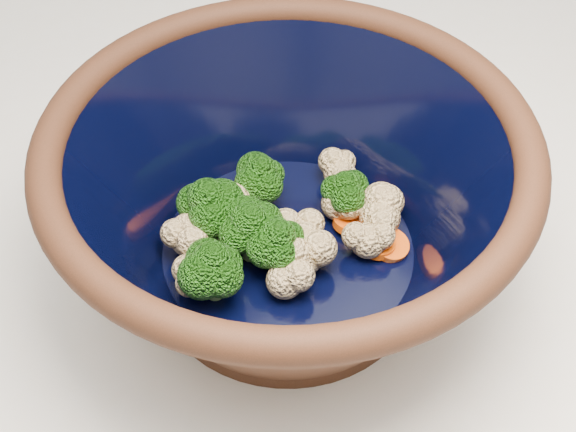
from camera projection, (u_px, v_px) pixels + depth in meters
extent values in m
cylinder|color=black|center=(288.00, 270.00, 0.61)|extent=(0.20, 0.20, 0.01)
torus|color=black|center=(288.00, 145.00, 0.51)|extent=(0.33, 0.33, 0.02)
cylinder|color=black|center=(288.00, 249.00, 0.59)|extent=(0.19, 0.19, 0.00)
cylinder|color=#608442|center=(251.00, 247.00, 0.58)|extent=(0.01, 0.01, 0.02)
ellipsoid|color=#1E6012|center=(250.00, 223.00, 0.56)|extent=(0.04, 0.04, 0.04)
cylinder|color=#608442|center=(345.00, 206.00, 0.61)|extent=(0.01, 0.01, 0.02)
ellipsoid|color=#1E6012|center=(346.00, 187.00, 0.59)|extent=(0.03, 0.03, 0.03)
cylinder|color=#608442|center=(279.00, 260.00, 0.57)|extent=(0.01, 0.01, 0.02)
ellipsoid|color=#1E6012|center=(278.00, 239.00, 0.55)|extent=(0.04, 0.04, 0.03)
cylinder|color=#608442|center=(261.00, 194.00, 0.61)|extent=(0.01, 0.01, 0.02)
ellipsoid|color=#1E6012|center=(261.00, 173.00, 0.60)|extent=(0.04, 0.04, 0.03)
cylinder|color=#608442|center=(214.00, 285.00, 0.55)|extent=(0.01, 0.01, 0.02)
ellipsoid|color=#1E6012|center=(212.00, 263.00, 0.53)|extent=(0.04, 0.04, 0.04)
cylinder|color=#608442|center=(210.00, 225.00, 0.59)|extent=(0.01, 0.01, 0.02)
ellipsoid|color=#1E6012|center=(208.00, 201.00, 0.57)|extent=(0.05, 0.05, 0.04)
sphere|color=beige|center=(338.00, 204.00, 0.60)|extent=(0.03, 0.03, 0.03)
sphere|color=beige|center=(368.00, 240.00, 0.57)|extent=(0.03, 0.03, 0.03)
sphere|color=beige|center=(192.00, 235.00, 0.57)|extent=(0.03, 0.03, 0.03)
sphere|color=beige|center=(303.00, 254.00, 0.56)|extent=(0.03, 0.03, 0.03)
sphere|color=beige|center=(285.00, 281.00, 0.55)|extent=(0.03, 0.03, 0.03)
sphere|color=beige|center=(225.00, 220.00, 0.58)|extent=(0.03, 0.03, 0.03)
sphere|color=beige|center=(380.00, 217.00, 0.59)|extent=(0.03, 0.03, 0.03)
sphere|color=beige|center=(340.00, 173.00, 0.62)|extent=(0.03, 0.03, 0.03)
sphere|color=beige|center=(199.00, 280.00, 0.55)|extent=(0.03, 0.03, 0.03)
sphere|color=beige|center=(298.00, 235.00, 0.58)|extent=(0.03, 0.03, 0.03)
cylinder|color=#E34C09|center=(350.00, 195.00, 0.62)|extent=(0.03, 0.03, 0.01)
cylinder|color=#E34C09|center=(351.00, 223.00, 0.60)|extent=(0.03, 0.03, 0.01)
cylinder|color=#E34C09|center=(298.00, 247.00, 0.58)|extent=(0.03, 0.03, 0.01)
cylinder|color=#E34C09|center=(279.00, 245.00, 0.58)|extent=(0.03, 0.03, 0.01)
cylinder|color=#E34C09|center=(218.00, 203.00, 0.61)|extent=(0.03, 0.03, 0.01)
cylinder|color=#E34C09|center=(390.00, 245.00, 0.58)|extent=(0.03, 0.03, 0.01)
cylinder|color=#E34C09|center=(378.00, 245.00, 0.58)|extent=(0.03, 0.03, 0.01)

